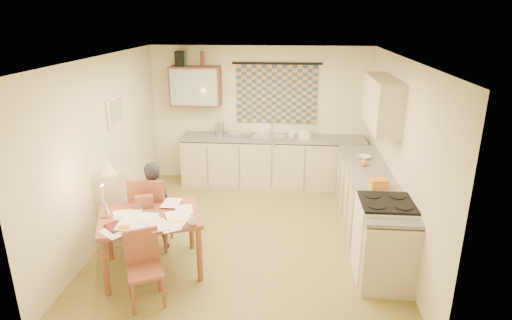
# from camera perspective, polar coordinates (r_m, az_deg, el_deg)

# --- Properties ---
(floor) EXTENTS (4.00, 4.50, 0.02)m
(floor) POSITION_cam_1_polar(r_m,az_deg,el_deg) (6.29, -1.00, -9.96)
(floor) COLOR olive
(floor) RESTS_ON ground
(ceiling) EXTENTS (4.00, 4.50, 0.02)m
(ceiling) POSITION_cam_1_polar(r_m,az_deg,el_deg) (5.53, -1.15, 13.55)
(ceiling) COLOR white
(ceiling) RESTS_ON floor
(wall_back) EXTENTS (4.00, 0.02, 2.50)m
(wall_back) POSITION_cam_1_polar(r_m,az_deg,el_deg) (7.96, 0.57, 6.02)
(wall_back) COLOR beige
(wall_back) RESTS_ON floor
(wall_front) EXTENTS (4.00, 0.02, 2.50)m
(wall_front) POSITION_cam_1_polar(r_m,az_deg,el_deg) (3.72, -4.60, -9.68)
(wall_front) COLOR beige
(wall_front) RESTS_ON floor
(wall_left) EXTENTS (0.02, 4.50, 2.50)m
(wall_left) POSITION_cam_1_polar(r_m,az_deg,el_deg) (6.31, -19.56, 1.44)
(wall_left) COLOR beige
(wall_left) RESTS_ON floor
(wall_right) EXTENTS (0.02, 4.50, 2.50)m
(wall_right) POSITION_cam_1_polar(r_m,az_deg,el_deg) (5.94, 18.61, 0.49)
(wall_right) COLOR beige
(wall_right) RESTS_ON floor
(window_blind) EXTENTS (1.45, 0.03, 1.05)m
(window_blind) POSITION_cam_1_polar(r_m,az_deg,el_deg) (7.83, 2.77, 8.76)
(window_blind) COLOR navy
(window_blind) RESTS_ON wall_back
(curtain_rod) EXTENTS (1.60, 0.04, 0.04)m
(curtain_rod) POSITION_cam_1_polar(r_m,az_deg,el_deg) (7.73, 2.83, 12.75)
(curtain_rod) COLOR black
(curtain_rod) RESTS_ON wall_back
(wall_cabinet) EXTENTS (0.90, 0.34, 0.70)m
(wall_cabinet) POSITION_cam_1_polar(r_m,az_deg,el_deg) (7.85, -8.05, 9.74)
(wall_cabinet) COLOR brown
(wall_cabinet) RESTS_ON wall_back
(wall_cabinet_glass) EXTENTS (0.84, 0.02, 0.64)m
(wall_cabinet_glass) POSITION_cam_1_polar(r_m,az_deg,el_deg) (7.68, -8.32, 9.53)
(wall_cabinet_glass) COLOR #99B2A5
(wall_cabinet_glass) RESTS_ON wall_back
(upper_cabinet_right) EXTENTS (0.34, 1.30, 0.70)m
(upper_cabinet_right) POSITION_cam_1_polar(r_m,az_deg,el_deg) (6.27, 16.44, 7.34)
(upper_cabinet_right) COLOR tan
(upper_cabinet_right) RESTS_ON wall_right
(framed_print) EXTENTS (0.04, 0.50, 0.40)m
(framed_print) POSITION_cam_1_polar(r_m,az_deg,el_deg) (6.54, -18.28, 6.25)
(framed_print) COLOR #F2EAC9
(framed_print) RESTS_ON wall_left
(print_canvas) EXTENTS (0.01, 0.42, 0.32)m
(print_canvas) POSITION_cam_1_polar(r_m,az_deg,el_deg) (6.53, -18.08, 6.26)
(print_canvas) COLOR beige
(print_canvas) RESTS_ON wall_left
(counter_back) EXTENTS (3.30, 0.62, 0.92)m
(counter_back) POSITION_cam_1_polar(r_m,az_deg,el_deg) (7.87, 2.21, -0.20)
(counter_back) COLOR tan
(counter_back) RESTS_ON floor
(counter_right) EXTENTS (0.62, 2.95, 0.92)m
(counter_right) POSITION_cam_1_polar(r_m,az_deg,el_deg) (6.27, 14.84, -6.02)
(counter_right) COLOR tan
(counter_right) RESTS_ON floor
(stove) EXTENTS (0.63, 0.63, 0.98)m
(stove) POSITION_cam_1_polar(r_m,az_deg,el_deg) (5.39, 16.60, -10.06)
(stove) COLOR white
(stove) RESTS_ON floor
(sink) EXTENTS (0.69, 0.64, 0.10)m
(sink) POSITION_cam_1_polar(r_m,az_deg,el_deg) (7.74, 1.60, 2.81)
(sink) COLOR silver
(sink) RESTS_ON counter_back
(tap) EXTENTS (0.03, 0.03, 0.28)m
(tap) POSITION_cam_1_polar(r_m,az_deg,el_deg) (7.87, 2.15, 4.42)
(tap) COLOR silver
(tap) RESTS_ON counter_back
(dish_rack) EXTENTS (0.42, 0.38, 0.06)m
(dish_rack) POSITION_cam_1_polar(r_m,az_deg,el_deg) (7.77, -2.12, 3.39)
(dish_rack) COLOR silver
(dish_rack) RESTS_ON counter_back
(kettle) EXTENTS (0.24, 0.24, 0.24)m
(kettle) POSITION_cam_1_polar(r_m,az_deg,el_deg) (7.80, -4.87, 4.08)
(kettle) COLOR silver
(kettle) RESTS_ON counter_back
(mixing_bowl) EXTENTS (0.29, 0.29, 0.16)m
(mixing_bowl) POSITION_cam_1_polar(r_m,az_deg,el_deg) (7.71, 6.57, 3.54)
(mixing_bowl) COLOR white
(mixing_bowl) RESTS_ON counter_back
(soap_bottle) EXTENTS (0.14, 0.14, 0.19)m
(soap_bottle) POSITION_cam_1_polar(r_m,az_deg,el_deg) (7.74, 4.74, 3.80)
(soap_bottle) COLOR white
(soap_bottle) RESTS_ON counter_back
(bowl) EXTENTS (0.35, 0.35, 0.05)m
(bowl) POSITION_cam_1_polar(r_m,az_deg,el_deg) (6.75, 14.19, 0.36)
(bowl) COLOR white
(bowl) RESTS_ON counter_right
(orange_bag) EXTENTS (0.25, 0.20, 0.12)m
(orange_bag) POSITION_cam_1_polar(r_m,az_deg,el_deg) (5.67, 16.00, -3.03)
(orange_bag) COLOR orange
(orange_bag) RESTS_ON counter_right
(fruit_orange) EXTENTS (0.10, 0.10, 0.10)m
(fruit_orange) POSITION_cam_1_polar(r_m,az_deg,el_deg) (6.42, 14.23, -0.38)
(fruit_orange) COLOR orange
(fruit_orange) RESTS_ON counter_right
(speaker) EXTENTS (0.17, 0.21, 0.26)m
(speaker) POSITION_cam_1_polar(r_m,az_deg,el_deg) (7.85, -10.09, 13.17)
(speaker) COLOR black
(speaker) RESTS_ON wall_cabinet
(bottle_green) EXTENTS (0.09, 0.09, 0.26)m
(bottle_green) POSITION_cam_1_polar(r_m,az_deg,el_deg) (7.83, -9.53, 13.19)
(bottle_green) COLOR #195926
(bottle_green) RESTS_ON wall_cabinet
(bottle_brown) EXTENTS (0.07, 0.07, 0.26)m
(bottle_brown) POSITION_cam_1_polar(r_m,az_deg,el_deg) (7.76, -7.17, 13.25)
(bottle_brown) COLOR brown
(bottle_brown) RESTS_ON wall_cabinet
(dining_table) EXTENTS (1.41, 1.24, 0.75)m
(dining_table) POSITION_cam_1_polar(r_m,az_deg,el_deg) (5.47, -13.70, -10.61)
(dining_table) COLOR brown
(dining_table) RESTS_ON floor
(chair_far) EXTENTS (0.50, 0.50, 1.04)m
(chair_far) POSITION_cam_1_polar(r_m,az_deg,el_deg) (6.01, -13.62, -8.40)
(chair_far) COLOR brown
(chair_far) RESTS_ON floor
(chair_near) EXTENTS (0.50, 0.50, 0.83)m
(chair_near) POSITION_cam_1_polar(r_m,az_deg,el_deg) (4.99, -14.47, -15.46)
(chair_near) COLOR brown
(chair_near) RESTS_ON floor
(person) EXTENTS (0.46, 0.32, 1.23)m
(person) POSITION_cam_1_polar(r_m,az_deg,el_deg) (5.86, -13.35, -5.94)
(person) COLOR black
(person) RESTS_ON floor
(shelf_stand) EXTENTS (0.32, 0.30, 1.03)m
(shelf_stand) POSITION_cam_1_polar(r_m,az_deg,el_deg) (6.19, -18.66, -6.08)
(shelf_stand) COLOR tan
(shelf_stand) RESTS_ON floor
(lampshade) EXTENTS (0.20, 0.20, 0.22)m
(lampshade) POSITION_cam_1_polar(r_m,az_deg,el_deg) (5.97, -19.28, -0.64)
(lampshade) COLOR #F2EAC9
(lampshade) RESTS_ON shelf_stand
(letter_rack) EXTENTS (0.24, 0.16, 0.16)m
(letter_rack) POSITION_cam_1_polar(r_m,az_deg,el_deg) (5.48, -14.68, -5.39)
(letter_rack) COLOR brown
(letter_rack) RESTS_ON dining_table
(mug) EXTENTS (0.20, 0.20, 0.09)m
(mug) POSITION_cam_1_polar(r_m,az_deg,el_deg) (4.96, -8.45, -8.09)
(mug) COLOR white
(mug) RESTS_ON dining_table
(magazine) EXTENTS (0.43, 0.43, 0.02)m
(magazine) POSITION_cam_1_polar(r_m,az_deg,el_deg) (5.07, -19.15, -8.74)
(magazine) COLOR maroon
(magazine) RESTS_ON dining_table
(book) EXTENTS (0.32, 0.36, 0.02)m
(book) POSITION_cam_1_polar(r_m,az_deg,el_deg) (5.23, -18.44, -7.84)
(book) COLOR orange
(book) RESTS_ON dining_table
(orange_box) EXTENTS (0.13, 0.10, 0.04)m
(orange_box) POSITION_cam_1_polar(r_m,az_deg,el_deg) (5.03, -17.14, -8.64)
(orange_box) COLOR orange
(orange_box) RESTS_ON dining_table
(eyeglasses) EXTENTS (0.14, 0.09, 0.02)m
(eyeglasses) POSITION_cam_1_polar(r_m,az_deg,el_deg) (5.02, -11.98, -8.40)
(eyeglasses) COLOR black
(eyeglasses) RESTS_ON dining_table
(candle_holder) EXTENTS (0.07, 0.07, 0.18)m
(candle_holder) POSITION_cam_1_polar(r_m,az_deg,el_deg) (5.35, -19.37, -6.36)
(candle_holder) COLOR silver
(candle_holder) RESTS_ON dining_table
(candle) EXTENTS (0.03, 0.03, 0.22)m
(candle) POSITION_cam_1_polar(r_m,az_deg,el_deg) (5.29, -19.82, -4.33)
(candle) COLOR white
(candle) RESTS_ON dining_table
(candle_flame) EXTENTS (0.02, 0.02, 0.02)m
(candle_flame) POSITION_cam_1_polar(r_m,az_deg,el_deg) (5.22, -19.73, -3.18)
(candle_flame) COLOR #FFCC66
(candle_flame) RESTS_ON dining_table
(papers) EXTENTS (1.02, 1.09, 0.03)m
(papers) POSITION_cam_1_polar(r_m,az_deg,el_deg) (5.15, -14.20, -7.79)
(papers) COLOR white
(papers) RESTS_ON dining_table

